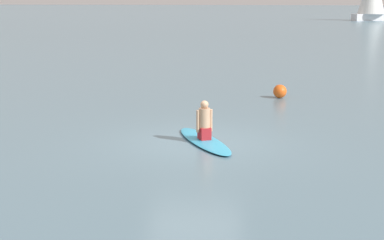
# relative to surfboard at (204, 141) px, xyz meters

# --- Properties ---
(ground_plane) EXTENTS (400.00, 400.00, 0.00)m
(ground_plane) POSITION_rel_surfboard_xyz_m (0.06, -0.24, -0.04)
(ground_plane) COLOR slate
(surfboard) EXTENTS (3.32, 2.09, 0.09)m
(surfboard) POSITION_rel_surfboard_xyz_m (0.00, 0.00, 0.00)
(surfboard) COLOR #339EC6
(surfboard) RESTS_ON ground
(person_paddler) EXTENTS (0.43, 0.45, 1.04)m
(person_paddler) POSITION_rel_surfboard_xyz_m (0.00, -0.00, 0.52)
(person_paddler) COLOR #A51E23
(person_paddler) RESTS_ON surfboard
(buoy_marker) EXTENTS (0.51, 0.51, 0.51)m
(buoy_marker) POSITION_rel_surfboard_xyz_m (-7.32, 2.25, 0.21)
(buoy_marker) COLOR #E55919
(buoy_marker) RESTS_ON ground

